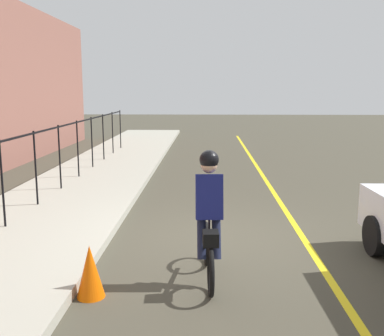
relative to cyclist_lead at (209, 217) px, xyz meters
The scene contains 6 objects.
ground_plane 1.95m from the cyclist_lead, ahead, with size 80.00×80.00×0.00m, color #433F32.
lane_line_centre 2.58m from the cyclist_lead, 44.48° to the right, with size 36.00×0.12×0.01m, color yellow.
sidewalk 3.82m from the cyclist_lead, 62.43° to the left, with size 40.00×3.20×0.15m, color #A3A091.
iron_fence 4.62m from the cyclist_lead, 53.66° to the left, with size 20.83×0.04×1.60m.
cyclist_lead is the anchor object (origin of this frame).
traffic_cone_near 1.69m from the cyclist_lead, 109.44° to the left, with size 0.36×0.36×0.69m, color #F15A04.
Camera 1 is at (-7.60, 0.13, 2.62)m, focal length 42.15 mm.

